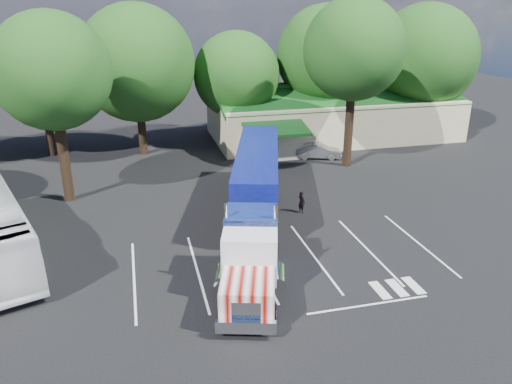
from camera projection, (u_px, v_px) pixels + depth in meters
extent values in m
plane|color=black|center=(234.00, 219.00, 31.93)|extent=(120.00, 120.00, 0.00)
cube|color=beige|center=(332.00, 117.00, 50.70)|extent=(24.00, 11.00, 4.00)
cube|color=#144819|center=(343.00, 96.00, 47.63)|extent=(24.20, 6.25, 2.10)
cube|color=#144819|center=(325.00, 88.00, 51.97)|extent=(24.20, 6.25, 2.10)
cube|color=beige|center=(272.00, 142.00, 43.93)|extent=(5.00, 2.50, 2.80)
cube|color=#144819|center=(276.00, 129.00, 42.21)|extent=(5.40, 3.19, 0.80)
cylinder|color=black|center=(50.00, 133.00, 44.34)|extent=(0.70, 0.70, 4.00)
sphere|color=#144717|center=(41.00, 75.00, 42.49)|extent=(8.40, 8.40, 8.40)
cylinder|color=black|center=(142.00, 131.00, 44.67)|extent=(0.70, 0.70, 4.30)
sphere|color=#144717|center=(136.00, 63.00, 42.55)|extent=(10.00, 10.00, 10.00)
cylinder|color=black|center=(237.00, 125.00, 48.03)|extent=(0.70, 0.70, 3.60)
sphere|color=#144717|center=(236.00, 75.00, 46.31)|extent=(8.00, 8.00, 8.00)
cylinder|color=black|center=(323.00, 115.00, 50.38)|extent=(0.70, 0.70, 4.50)
sphere|color=#144717|center=(326.00, 55.00, 48.28)|extent=(9.60, 9.60, 9.60)
cylinder|color=black|center=(418.00, 115.00, 51.69)|extent=(0.70, 0.70, 3.90)
sphere|color=#144717|center=(424.00, 57.00, 49.59)|extent=(10.40, 10.40, 10.40)
cylinder|color=black|center=(64.00, 159.00, 33.88)|extent=(0.70, 0.70, 6.00)
sphere|color=#144717|center=(52.00, 71.00, 31.78)|extent=(7.60, 7.60, 7.60)
cylinder|color=black|center=(349.00, 128.00, 41.08)|extent=(0.70, 0.70, 6.50)
sphere|color=#144717|center=(354.00, 49.00, 38.84)|extent=(8.00, 8.00, 8.00)
cube|color=black|center=(250.00, 277.00, 23.76)|extent=(2.93, 7.01, 0.25)
cube|color=white|center=(246.00, 327.00, 20.29)|extent=(2.47, 0.94, 0.55)
cube|color=white|center=(246.00, 312.00, 20.26)|extent=(1.19, 0.45, 0.90)
cube|color=white|center=(248.00, 292.00, 21.26)|extent=(2.89, 2.95, 1.15)
cube|color=silver|center=(250.00, 257.00, 22.91)|extent=(2.85, 2.24, 2.30)
cube|color=black|center=(249.00, 254.00, 22.13)|extent=(2.23, 0.72, 1.00)
cube|color=white|center=(251.00, 223.00, 23.24)|extent=(2.53, 0.83, 0.25)
cube|color=#0C2054|center=(252.00, 236.00, 24.52)|extent=(2.97, 2.62, 2.70)
cylinder|color=white|center=(226.00, 237.00, 23.60)|extent=(0.22, 0.22, 3.41)
cylinder|color=white|center=(275.00, 238.00, 23.52)|extent=(0.22, 0.22, 3.41)
cylinder|color=white|center=(222.00, 275.00, 23.90)|extent=(1.08, 1.72, 0.66)
cylinder|color=white|center=(279.00, 276.00, 23.80)|extent=(1.08, 1.72, 0.66)
cube|color=silver|center=(257.00, 178.00, 32.69)|extent=(6.09, 13.04, 1.50)
cube|color=#091257|center=(257.00, 159.00, 32.20)|extent=(6.09, 13.04, 1.20)
cube|color=black|center=(259.00, 176.00, 37.08)|extent=(2.14, 3.70, 0.35)
cube|color=black|center=(242.00, 234.00, 28.19)|extent=(0.15, 0.15, 1.40)
cube|color=black|center=(267.00, 235.00, 28.14)|extent=(0.15, 0.15, 1.40)
cube|color=white|center=(260.00, 171.00, 39.37)|extent=(2.34, 0.79, 0.12)
cylinder|color=black|center=(222.00, 316.00, 21.16)|extent=(0.65, 1.16, 1.10)
cylinder|color=black|center=(272.00, 317.00, 21.08)|extent=(0.65, 1.16, 1.10)
cylinder|color=black|center=(231.00, 263.00, 25.45)|extent=(0.65, 1.16, 1.10)
cylinder|color=black|center=(273.00, 263.00, 25.38)|extent=(0.65, 1.16, 1.10)
cylinder|color=black|center=(233.00, 253.00, 26.48)|extent=(0.65, 1.16, 1.10)
cylinder|color=black|center=(273.00, 253.00, 26.41)|extent=(0.65, 1.16, 1.10)
cylinder|color=black|center=(245.00, 183.00, 36.48)|extent=(0.65, 1.16, 1.10)
cylinder|color=black|center=(273.00, 184.00, 36.40)|extent=(0.65, 1.16, 1.10)
cylinder|color=black|center=(246.00, 178.00, 37.60)|extent=(0.65, 1.16, 1.10)
cylinder|color=black|center=(273.00, 178.00, 37.53)|extent=(0.65, 1.16, 1.10)
imported|color=black|center=(302.00, 202.00, 32.61)|extent=(0.56, 0.65, 1.50)
imported|color=black|center=(257.00, 203.00, 33.18)|extent=(1.06, 1.88, 0.94)
imported|color=#979A9E|center=(318.00, 151.00, 43.92)|extent=(4.18, 2.53, 1.30)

